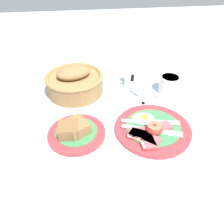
{
  "coord_description": "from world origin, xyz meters",
  "views": [
    {
      "loc": [
        -0.13,
        -0.48,
        0.48
      ],
      "look_at": [
        -0.05,
        0.08,
        0.02
      ],
      "focal_mm": 35.0,
      "sensor_mm": 36.0,
      "label": 1
    }
  ],
  "objects_px": {
    "bread_plate": "(75,131)",
    "teaspoon_near_cup": "(158,96)",
    "bread_basket": "(75,82)",
    "teaspoon_by_saucer": "(138,94)",
    "sugar_cup": "(169,84)",
    "breakfast_plate": "(152,129)",
    "number_card": "(132,77)"
  },
  "relations": [
    {
      "from": "bread_basket",
      "to": "teaspoon_by_saucer",
      "type": "xyz_separation_m",
      "value": [
        0.24,
        -0.06,
        -0.04
      ]
    },
    {
      "from": "breakfast_plate",
      "to": "sugar_cup",
      "type": "height_order",
      "value": "sugar_cup"
    },
    {
      "from": "sugar_cup",
      "to": "teaspoon_by_saucer",
      "type": "height_order",
      "value": "sugar_cup"
    },
    {
      "from": "bread_plate",
      "to": "teaspoon_near_cup",
      "type": "bearing_deg",
      "value": 28.6
    },
    {
      "from": "bread_plate",
      "to": "bread_basket",
      "type": "height_order",
      "value": "bread_basket"
    },
    {
      "from": "bread_plate",
      "to": "sugar_cup",
      "type": "bearing_deg",
      "value": 29.1
    },
    {
      "from": "bread_plate",
      "to": "bread_basket",
      "type": "relative_size",
      "value": 0.8
    },
    {
      "from": "sugar_cup",
      "to": "breakfast_plate",
      "type": "bearing_deg",
      "value": -120.41
    },
    {
      "from": "bread_plate",
      "to": "teaspoon_by_saucer",
      "type": "distance_m",
      "value": 0.3
    },
    {
      "from": "bread_plate",
      "to": "breakfast_plate",
      "type": "bearing_deg",
      "value": -2.93
    },
    {
      "from": "bread_plate",
      "to": "teaspoon_near_cup",
      "type": "xyz_separation_m",
      "value": [
        0.31,
        0.17,
        -0.01
      ]
    },
    {
      "from": "bread_basket",
      "to": "number_card",
      "type": "relative_size",
      "value": 2.98
    },
    {
      "from": "teaspoon_near_cup",
      "to": "sugar_cup",
      "type": "bearing_deg",
      "value": 3.85
    },
    {
      "from": "sugar_cup",
      "to": "number_card",
      "type": "distance_m",
      "value": 0.15
    },
    {
      "from": "teaspoon_near_cup",
      "to": "bread_plate",
      "type": "bearing_deg",
      "value": -179.6
    },
    {
      "from": "breakfast_plate",
      "to": "teaspoon_near_cup",
      "type": "height_order",
      "value": "breakfast_plate"
    },
    {
      "from": "bread_plate",
      "to": "teaspoon_near_cup",
      "type": "distance_m",
      "value": 0.35
    },
    {
      "from": "breakfast_plate",
      "to": "bread_plate",
      "type": "distance_m",
      "value": 0.24
    },
    {
      "from": "teaspoon_near_cup",
      "to": "breakfast_plate",
      "type": "bearing_deg",
      "value": -140.53
    },
    {
      "from": "bread_basket",
      "to": "teaspoon_near_cup",
      "type": "height_order",
      "value": "bread_basket"
    },
    {
      "from": "breakfast_plate",
      "to": "bread_basket",
      "type": "bearing_deg",
      "value": 132.32
    },
    {
      "from": "teaspoon_near_cup",
      "to": "bread_basket",
      "type": "bearing_deg",
      "value": 137.85
    },
    {
      "from": "teaspoon_by_saucer",
      "to": "sugar_cup",
      "type": "bearing_deg",
      "value": -93.99
    },
    {
      "from": "teaspoon_by_saucer",
      "to": "teaspoon_near_cup",
      "type": "xyz_separation_m",
      "value": [
        0.07,
        -0.02,
        0.0
      ]
    },
    {
      "from": "breakfast_plate",
      "to": "bread_basket",
      "type": "relative_size",
      "value": 1.08
    },
    {
      "from": "bread_plate",
      "to": "bread_basket",
      "type": "xyz_separation_m",
      "value": [
        0.0,
        0.25,
        0.03
      ]
    },
    {
      "from": "sugar_cup",
      "to": "bread_basket",
      "type": "xyz_separation_m",
      "value": [
        -0.36,
        0.05,
        0.01
      ]
    },
    {
      "from": "breakfast_plate",
      "to": "sugar_cup",
      "type": "bearing_deg",
      "value": 59.59
    },
    {
      "from": "number_card",
      "to": "breakfast_plate",
      "type": "bearing_deg",
      "value": -79.31
    },
    {
      "from": "number_card",
      "to": "sugar_cup",
      "type": "bearing_deg",
      "value": -17.16
    },
    {
      "from": "bread_plate",
      "to": "teaspoon_by_saucer",
      "type": "relative_size",
      "value": 0.91
    },
    {
      "from": "bread_basket",
      "to": "number_card",
      "type": "height_order",
      "value": "bread_basket"
    }
  ]
}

